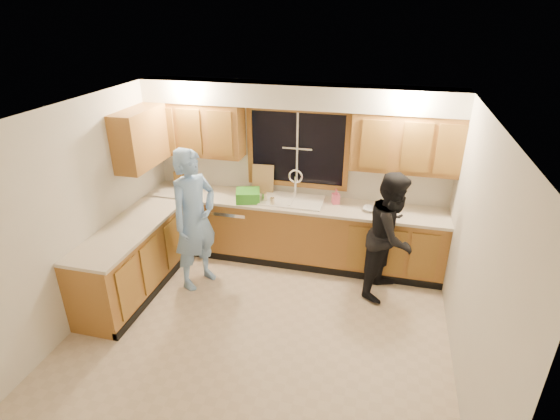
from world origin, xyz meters
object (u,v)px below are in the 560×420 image
at_px(woman, 391,235).
at_px(knife_block, 180,179).
at_px(dishwasher, 236,227).
at_px(sink, 292,205).
at_px(stove, 107,285).
at_px(dish_crate, 248,196).
at_px(man, 195,220).
at_px(soap_bottle, 336,196).
at_px(bowl, 370,209).

xyz_separation_m(woman, knife_block, (-3.13, 0.62, 0.22)).
relative_size(dishwasher, woman, 0.50).
bearing_deg(knife_block, sink, -1.56).
bearing_deg(dishwasher, knife_block, 170.99).
bearing_deg(knife_block, stove, -88.42).
xyz_separation_m(sink, dish_crate, (-0.60, -0.13, 0.13)).
xyz_separation_m(stove, man, (0.73, 0.93, 0.49)).
bearing_deg(soap_bottle, dish_crate, -170.42).
xyz_separation_m(sink, stove, (-1.80, -1.82, -0.41)).
bearing_deg(man, bowl, -44.41).
bearing_deg(dishwasher, sink, 0.99).
bearing_deg(sink, dish_crate, -168.17).
relative_size(woman, soap_bottle, 7.72).
relative_size(knife_block, dish_crate, 0.73).
distance_m(sink, knife_block, 1.78).
bearing_deg(stove, woman, 22.89).
bearing_deg(sink, man, -140.22).
bearing_deg(woman, dish_crate, 99.68).
distance_m(dish_crate, bowl, 1.68).
bearing_deg(man, dishwasher, 9.94).
bearing_deg(knife_block, dishwasher, -6.35).
height_order(dishwasher, soap_bottle, soap_bottle).
distance_m(sink, man, 1.40).
xyz_separation_m(knife_block, dish_crate, (1.16, -0.26, -0.04)).
xyz_separation_m(sink, knife_block, (-1.76, 0.13, 0.17)).
bearing_deg(dishwasher, bowl, -1.02).
bearing_deg(dishwasher, soap_bottle, 3.57).
bearing_deg(soap_bottle, knife_block, 178.67).
height_order(dishwasher, bowl, bowl).
relative_size(dish_crate, soap_bottle, 1.54).
relative_size(dish_crate, bowl, 1.69).
xyz_separation_m(stove, woman, (3.17, 1.34, 0.37)).
distance_m(man, soap_bottle, 1.93).
bearing_deg(knife_block, man, -53.26).
distance_m(woman, dish_crate, 2.01).
height_order(man, woman, man).
xyz_separation_m(stove, dish_crate, (1.20, 1.70, 0.55)).
distance_m(woman, bowl, 0.54).
xyz_separation_m(dishwasher, man, (-0.22, -0.88, 0.53)).
relative_size(soap_bottle, bowl, 1.09).
bearing_deg(bowl, dishwasher, 178.98).
bearing_deg(dishwasher, man, -104.18).
bearing_deg(soap_bottle, sink, -172.75).
height_order(sink, dish_crate, sink).
bearing_deg(dishwasher, dish_crate, -24.56).
relative_size(man, knife_block, 7.90).
xyz_separation_m(knife_block, soap_bottle, (2.36, -0.05, -0.01)).
xyz_separation_m(sink, woman, (1.37, -0.49, -0.05)).
xyz_separation_m(sink, soap_bottle, (0.59, 0.08, 0.16)).
distance_m(stove, man, 1.28).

